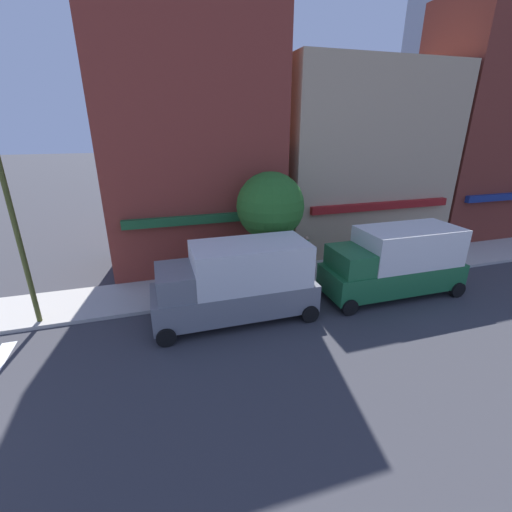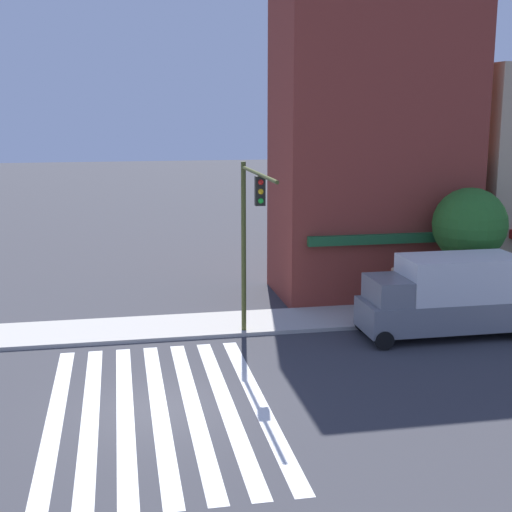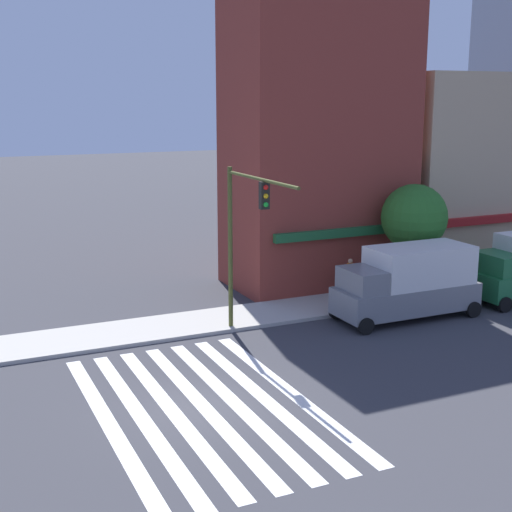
% 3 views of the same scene
% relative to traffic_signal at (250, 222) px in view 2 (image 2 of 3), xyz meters
% --- Properties ---
extents(ground_plane, '(200.00, 200.00, 0.00)m').
position_rel_traffic_signal_xyz_m(ground_plane, '(-3.59, -5.07, -4.50)').
color(ground_plane, '#38383D').
extents(sidewalk_left, '(120.00, 3.00, 0.15)m').
position_rel_traffic_signal_xyz_m(sidewalk_left, '(-3.59, 2.43, -4.42)').
color(sidewalk_left, '#B2ADA3').
rests_on(sidewalk_left, ground_plane).
extents(crosswalk_stripes, '(6.22, 10.80, 0.01)m').
position_rel_traffic_signal_xyz_m(crosswalk_stripes, '(-3.59, -5.07, -4.49)').
color(crosswalk_stripes, silver).
rests_on(crosswalk_stripes, ground_plane).
extents(traffic_signal, '(0.32, 5.69, 6.51)m').
position_rel_traffic_signal_xyz_m(traffic_signal, '(0.00, 0.00, 0.00)').
color(traffic_signal, '#474C1E').
rests_on(traffic_signal, ground_plane).
extents(box_truck_grey, '(6.21, 2.42, 3.04)m').
position_rel_traffic_signal_xyz_m(box_truck_grey, '(7.33, -0.37, -2.91)').
color(box_truck_grey, slate).
rests_on(box_truck_grey, ground_plane).
extents(pedestrian_green_top, '(0.32, 0.32, 1.77)m').
position_rel_traffic_signal_xyz_m(pedestrian_green_top, '(11.77, 3.05, -3.42)').
color(pedestrian_green_top, '#23232D').
rests_on(pedestrian_green_top, sidewalk_left).
extents(pedestrian_orange_vest, '(0.32, 0.32, 1.77)m').
position_rel_traffic_signal_xyz_m(pedestrian_orange_vest, '(6.64, 3.05, -3.42)').
color(pedestrian_orange_vest, '#23232D').
rests_on(pedestrian_orange_vest, sidewalk_left).
extents(street_tree, '(3.05, 3.05, 5.10)m').
position_rel_traffic_signal_xyz_m(street_tree, '(9.62, 2.43, -0.78)').
color(street_tree, brown).
rests_on(street_tree, sidewalk_left).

